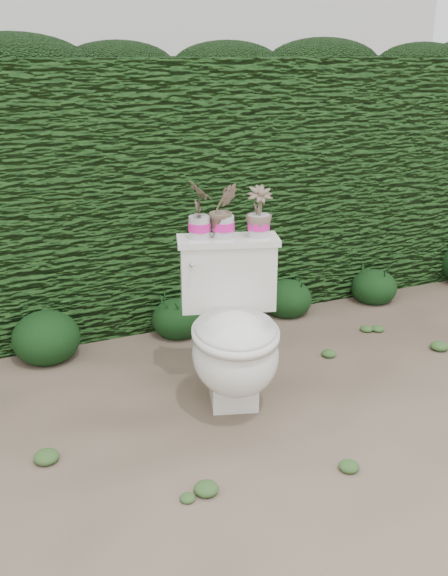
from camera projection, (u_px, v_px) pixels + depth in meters
name	position (u px, v px, depth m)	size (l,w,h in m)	color
ground	(238.00, 417.00, 3.05)	(60.00, 60.00, 0.00)	gray
hedge	(134.00, 188.00, 4.14)	(8.00, 1.00, 1.60)	#28561C
house_wall	(74.00, 18.00, 7.72)	(8.00, 3.50, 4.00)	silver
toilet	(233.00, 336.00, 3.07)	(0.64, 0.78, 0.78)	white
potted_plant_left	(199.00, 211.00, 3.09)	(0.14, 0.10, 0.27)	#24762D
potted_plant_center	(223.00, 212.00, 3.10)	(0.14, 0.11, 0.26)	#24762D
potted_plant_right	(259.00, 213.00, 3.12)	(0.13, 0.13, 0.23)	#24762D
liriope_clump_2	(46.00, 333.00, 3.59)	(0.38, 0.38, 0.30)	#163914
liriope_clump_3	(178.00, 315.00, 3.91)	(0.32, 0.32, 0.25)	#163914
liriope_clump_4	(287.00, 295.00, 4.21)	(0.32, 0.32, 0.26)	#163914
liriope_clump_5	(374.00, 283.00, 4.43)	(0.31, 0.31, 0.25)	#163914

